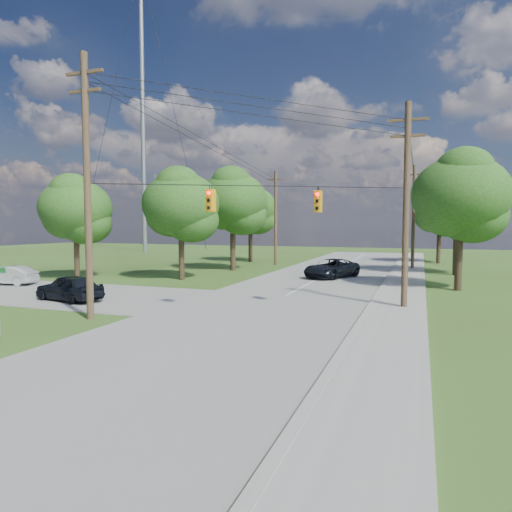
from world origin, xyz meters
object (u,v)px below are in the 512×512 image
at_px(pole_north_e, 413,216).
at_px(pole_north_w, 276,217).
at_px(pole_sw, 87,183).
at_px(car_cross_dark, 69,287).
at_px(pole_ne, 406,202).
at_px(car_main_north, 332,268).
at_px(car_cross_silver, 8,275).

distance_m(pole_north_e, pole_north_w, 13.90).
bearing_deg(pole_north_w, pole_sw, -89.23).
bearing_deg(car_cross_dark, pole_ne, 114.91).
bearing_deg(pole_ne, pole_north_w, 122.29).
bearing_deg(pole_north_e, car_main_north, -121.61).
height_order(pole_north_e, car_main_north, pole_north_e).
height_order(pole_sw, pole_north_w, pole_sw).
bearing_deg(car_cross_silver, car_main_north, 109.99).
relative_size(pole_north_w, car_cross_silver, 2.45).
bearing_deg(car_cross_silver, pole_north_w, 138.93).
xyz_separation_m(pole_north_e, car_main_north, (-6.03, -9.80, -4.34)).
xyz_separation_m(pole_ne, car_cross_dark, (-17.93, -4.05, -4.69)).
relative_size(pole_north_e, car_cross_dark, 2.28).
xyz_separation_m(pole_north_e, pole_north_w, (-13.90, 0.00, 0.00)).
relative_size(pole_north_w, car_cross_dark, 2.28).
distance_m(pole_sw, pole_north_e, 32.55).
bearing_deg(pole_ne, pole_north_e, 90.00).
height_order(pole_sw, pole_ne, pole_sw).
height_order(pole_north_e, car_cross_silver, pole_north_e).
distance_m(pole_ne, car_cross_dark, 18.97).
bearing_deg(car_main_north, pole_north_e, 80.46).
relative_size(car_cross_dark, car_main_north, 0.81).
xyz_separation_m(pole_north_w, car_cross_dark, (-4.03, -26.05, -4.35)).
height_order(pole_sw, car_cross_dark, pole_sw).
bearing_deg(car_main_north, car_cross_dark, -104.12).
xyz_separation_m(pole_ne, pole_north_e, (-0.00, 22.00, -0.34)).
distance_m(pole_sw, car_cross_silver, 16.43).
height_order(pole_ne, pole_north_e, pole_ne).
xyz_separation_m(pole_sw, pole_north_w, (-0.40, 29.60, -1.10)).
distance_m(pole_north_e, car_cross_dark, 31.92).
height_order(pole_north_w, car_cross_silver, pole_north_w).
distance_m(pole_north_w, car_cross_silver, 26.07).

